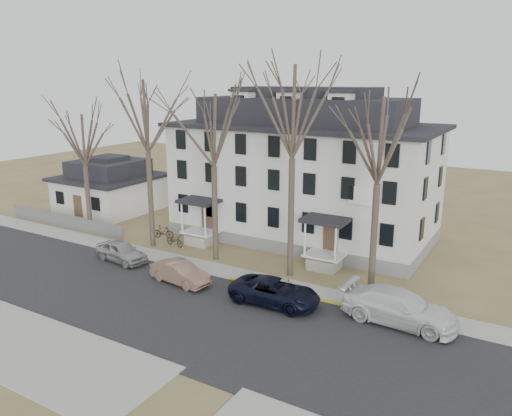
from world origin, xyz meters
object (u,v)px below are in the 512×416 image
Objects in this scene: boarding_house at (304,172)px; car_white at (399,308)px; car_silver at (121,252)px; tree_center at (293,105)px; bicycle_left at (175,241)px; bicycle_right at (163,232)px; car_tan at (180,273)px; car_navy at (275,292)px; small_house at (110,188)px; tree_mid_left at (213,125)px; tree_far_left at (146,111)px; tree_bungalow at (83,136)px; tree_mid_right at (380,134)px.

boarding_house is 16.38m from car_white.
tree_center is at bearing -64.31° from car_silver.
bicycle_right is at bearing 70.20° from bicycle_left.
car_silver is at bearing 88.12° from car_tan.
car_silver is at bearing -125.15° from boarding_house.
car_white is (6.78, 1.31, 0.15)m from car_navy.
small_house is 15.38m from car_silver.
car_silver is at bearing 94.66° from car_white.
tree_mid_left is 2.98× the size of car_silver.
car_silver is at bearing -81.98° from tree_far_left.
bicycle_left is at bearing -6.67° from car_silver.
tree_far_left reaches higher than tree_bungalow.
boarding_house is 1.93× the size of tree_bungalow.
tree_mid_left is at bearing -110.20° from boarding_house.
tree_center is (23.00, -6.20, 8.84)m from small_house.
car_white is at bearing -80.97° from car_navy.
tree_bungalow is 16.25m from car_tan.
small_house reaches higher than car_navy.
tree_mid_left is 13.08m from tree_bungalow.
car_tan is 7.41m from bicycle_left.
small_house reaches higher than car_tan.
bicycle_right is at bearing 79.11° from car_white.
tree_far_left is 6.05m from tree_mid_left.
tree_mid_left is 1.00× the size of tree_mid_right.
bicycle_left is (-4.35, 0.66, -9.15)m from tree_mid_left.
tree_mid_right is at bearing -70.10° from car_silver.
boarding_house is at bearing 69.80° from tree_mid_left.
tree_center is at bearing 180.00° from tree_mid_right.
car_navy is (12.70, -0.55, 0.01)m from car_silver.
car_white is 3.54× the size of bicycle_left.
small_house is 1.43× the size of car_white.
tree_far_left is 2.25× the size of car_white.
car_navy is 12.66m from bicycle_left.
tree_far_left is 12.66m from car_tan.
tree_mid_right reaches higher than car_white.
tree_far_left is 0.93× the size of tree_center.
tree_mid_left is at bearing -47.66° from car_silver.
tree_mid_left reaches higher than car_tan.
small_house is 20.84m from car_tan.
bicycle_left is at bearing 171.34° from tree_mid_left.
tree_far_left is 7.76× the size of bicycle_right.
bicycle_right is at bearing 172.00° from tree_center.
tree_mid_right is at bearing 0.00° from tree_bungalow.
car_white is (14.02, -3.10, -8.72)m from tree_mid_left.
tree_bungalow is (-19.00, 0.00, -2.97)m from tree_center.
car_white is (20.02, -3.10, -9.46)m from tree_far_left.
bicycle_left is (12.65, -5.53, -1.80)m from small_house.
tree_bungalow reaches higher than car_silver.
small_house is 4.92× the size of bicycle_right.
small_house is at bearing 65.09° from car_tan.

